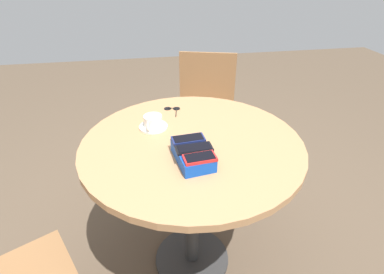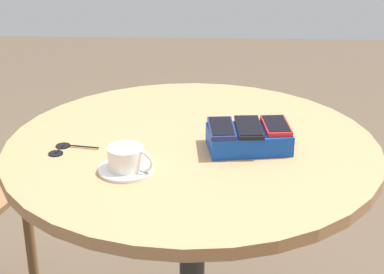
{
  "view_description": "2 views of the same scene",
  "coord_description": "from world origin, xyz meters",
  "px_view_note": "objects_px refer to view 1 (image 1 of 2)",
  "views": [
    {
      "loc": [
        -1.08,
        0.19,
        1.47
      ],
      "look_at": [
        0.0,
        0.0,
        0.81
      ],
      "focal_mm": 28.0,
      "sensor_mm": 36.0,
      "label": 1
    },
    {
      "loc": [
        -0.05,
        1.49,
        1.47
      ],
      "look_at": [
        0.0,
        0.0,
        0.81
      ],
      "focal_mm": 60.0,
      "sensor_mm": 36.0,
      "label": 2
    }
  ],
  "objects_px": {
    "phone_box": "(193,155)",
    "chair_near_window": "(205,112)",
    "phone_red": "(200,158)",
    "saucer": "(153,127)",
    "phone_black": "(194,148)",
    "phone_navy": "(188,139)",
    "coffee_cup": "(153,121)",
    "round_table": "(192,165)",
    "sunglasses": "(173,109)"
  },
  "relations": [
    {
      "from": "phone_red",
      "to": "phone_black",
      "type": "bearing_deg",
      "value": 7.42
    },
    {
      "from": "saucer",
      "to": "sunglasses",
      "type": "relative_size",
      "value": 1.09
    },
    {
      "from": "phone_box",
      "to": "chair_near_window",
      "type": "xyz_separation_m",
      "value": [
        1.03,
        -0.28,
        -0.34
      ]
    },
    {
      "from": "sunglasses",
      "to": "saucer",
      "type": "bearing_deg",
      "value": 147.79
    },
    {
      "from": "round_table",
      "to": "phone_navy",
      "type": "height_order",
      "value": "phone_navy"
    },
    {
      "from": "chair_near_window",
      "to": "phone_red",
      "type": "bearing_deg",
      "value": 166.52
    },
    {
      "from": "round_table",
      "to": "sunglasses",
      "type": "distance_m",
      "value": 0.35
    },
    {
      "from": "round_table",
      "to": "chair_near_window",
      "type": "distance_m",
      "value": 0.94
    },
    {
      "from": "phone_box",
      "to": "phone_black",
      "type": "distance_m",
      "value": 0.03
    },
    {
      "from": "phone_navy",
      "to": "sunglasses",
      "type": "distance_m",
      "value": 0.4
    },
    {
      "from": "phone_box",
      "to": "sunglasses",
      "type": "distance_m",
      "value": 0.47
    },
    {
      "from": "phone_box",
      "to": "phone_red",
      "type": "xyz_separation_m",
      "value": [
        -0.07,
        -0.01,
        0.03
      ]
    },
    {
      "from": "round_table",
      "to": "saucer",
      "type": "distance_m",
      "value": 0.25
    },
    {
      "from": "phone_black",
      "to": "coffee_cup",
      "type": "height_order",
      "value": "same"
    },
    {
      "from": "phone_red",
      "to": "round_table",
      "type": "bearing_deg",
      "value": -2.15
    },
    {
      "from": "phone_box",
      "to": "phone_red",
      "type": "height_order",
      "value": "phone_red"
    },
    {
      "from": "phone_navy",
      "to": "saucer",
      "type": "distance_m",
      "value": 0.26
    },
    {
      "from": "phone_navy",
      "to": "phone_box",
      "type": "bearing_deg",
      "value": -174.85
    },
    {
      "from": "phone_black",
      "to": "sunglasses",
      "type": "xyz_separation_m",
      "value": [
        0.47,
        0.03,
        -0.05
      ]
    },
    {
      "from": "saucer",
      "to": "round_table",
      "type": "bearing_deg",
      "value": -133.46
    },
    {
      "from": "round_table",
      "to": "coffee_cup",
      "type": "distance_m",
      "value": 0.27
    },
    {
      "from": "phone_black",
      "to": "chair_near_window",
      "type": "distance_m",
      "value": 1.13
    },
    {
      "from": "round_table",
      "to": "sunglasses",
      "type": "bearing_deg",
      "value": 8.24
    },
    {
      "from": "round_table",
      "to": "chair_near_window",
      "type": "xyz_separation_m",
      "value": [
        0.89,
        -0.26,
        -0.19
      ]
    },
    {
      "from": "phone_box",
      "to": "coffee_cup",
      "type": "distance_m",
      "value": 0.32
    },
    {
      "from": "phone_red",
      "to": "phone_box",
      "type": "bearing_deg",
      "value": 11.8
    },
    {
      "from": "phone_black",
      "to": "sunglasses",
      "type": "relative_size",
      "value": 1.2
    },
    {
      "from": "round_table",
      "to": "coffee_cup",
      "type": "height_order",
      "value": "coffee_cup"
    },
    {
      "from": "round_table",
      "to": "coffee_cup",
      "type": "bearing_deg",
      "value": 47.29
    },
    {
      "from": "phone_red",
      "to": "saucer",
      "type": "distance_m",
      "value": 0.39
    },
    {
      "from": "phone_red",
      "to": "phone_black",
      "type": "relative_size",
      "value": 0.86
    },
    {
      "from": "phone_red",
      "to": "coffee_cup",
      "type": "height_order",
      "value": "phone_red"
    },
    {
      "from": "phone_box",
      "to": "round_table",
      "type": "bearing_deg",
      "value": -8.79
    },
    {
      "from": "sunglasses",
      "to": "phone_red",
      "type": "bearing_deg",
      "value": -175.83
    },
    {
      "from": "phone_box",
      "to": "coffee_cup",
      "type": "xyz_separation_m",
      "value": [
        0.29,
        0.14,
        0.01
      ]
    },
    {
      "from": "phone_box",
      "to": "phone_navy",
      "type": "height_order",
      "value": "phone_navy"
    },
    {
      "from": "phone_navy",
      "to": "chair_near_window",
      "type": "height_order",
      "value": "chair_near_window"
    },
    {
      "from": "saucer",
      "to": "chair_near_window",
      "type": "bearing_deg",
      "value": -29.1
    },
    {
      "from": "phone_box",
      "to": "phone_red",
      "type": "relative_size",
      "value": 1.74
    },
    {
      "from": "phone_navy",
      "to": "phone_black",
      "type": "bearing_deg",
      "value": -170.44
    },
    {
      "from": "coffee_cup",
      "to": "phone_box",
      "type": "bearing_deg",
      "value": -154.79
    },
    {
      "from": "phone_red",
      "to": "chair_near_window",
      "type": "relative_size",
      "value": 0.14
    },
    {
      "from": "phone_black",
      "to": "phone_navy",
      "type": "xyz_separation_m",
      "value": [
        0.07,
        0.01,
        0.0
      ]
    },
    {
      "from": "saucer",
      "to": "coffee_cup",
      "type": "bearing_deg",
      "value": 155.91
    },
    {
      "from": "phone_navy",
      "to": "sunglasses",
      "type": "xyz_separation_m",
      "value": [
        0.4,
        0.02,
        -0.06
      ]
    },
    {
      "from": "saucer",
      "to": "chair_near_window",
      "type": "distance_m",
      "value": 0.91
    },
    {
      "from": "phone_navy",
      "to": "chair_near_window",
      "type": "distance_m",
      "value": 1.07
    },
    {
      "from": "saucer",
      "to": "phone_black",
      "type": "bearing_deg",
      "value": -154.32
    },
    {
      "from": "phone_navy",
      "to": "sunglasses",
      "type": "relative_size",
      "value": 1.13
    },
    {
      "from": "sunglasses",
      "to": "phone_black",
      "type": "bearing_deg",
      "value": -176.31
    }
  ]
}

